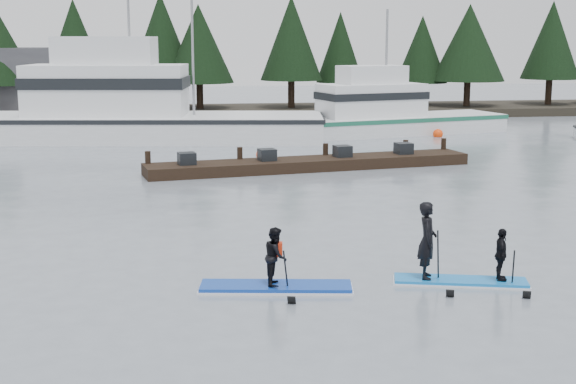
{
  "coord_description": "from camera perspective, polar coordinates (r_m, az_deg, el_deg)",
  "views": [
    {
      "loc": [
        -3.52,
        -17.45,
        5.65
      ],
      "look_at": [
        0.0,
        6.0,
        1.1
      ],
      "focal_mm": 50.0,
      "sensor_mm": 36.0,
      "label": 1
    }
  ],
  "objects": [
    {
      "name": "fishing_boat_medium",
      "position": [
        48.92,
        7.19,
        4.82
      ],
      "size": [
        14.16,
        7.08,
        8.23
      ],
      "rotation": [
        0.0,
        0.0,
        0.25
      ],
      "color": "white",
      "rests_on": "ground"
    },
    {
      "name": "treeline",
      "position": [
        59.82,
        -5.14,
        5.4
      ],
      "size": [
        60.0,
        4.0,
        8.0
      ],
      "primitive_type": null,
      "color": "black",
      "rests_on": "ground"
    },
    {
      "name": "buoy_c",
      "position": [
        47.79,
        10.61,
        3.89
      ],
      "size": [
        0.59,
        0.59,
        0.59
      ],
      "primitive_type": "sphere",
      "color": "#FF420C",
      "rests_on": "ground"
    },
    {
      "name": "ground",
      "position": [
        18.68,
        2.75,
        -6.76
      ],
      "size": [
        160.0,
        160.0,
        0.0
      ],
      "primitive_type": "plane",
      "color": "slate",
      "rests_on": "ground"
    },
    {
      "name": "buoy_b",
      "position": [
        38.68,
        -1.89,
        2.46
      ],
      "size": [
        0.54,
        0.54,
        0.54
      ],
      "primitive_type": "sphere",
      "color": "#FF420C",
      "rests_on": "ground"
    },
    {
      "name": "paddleboard_solo",
      "position": [
        18.32,
        -0.87,
        -5.56
      ],
      "size": [
        3.54,
        1.39,
        1.88
      ],
      "rotation": [
        0.0,
        0.0,
        -0.16
      ],
      "color": "#113AA2",
      "rests_on": "ground"
    },
    {
      "name": "floating_dock",
      "position": [
        35.21,
        1.62,
        2.02
      ],
      "size": [
        14.66,
        4.39,
        0.48
      ],
      "primitive_type": "cube",
      "rotation": [
        0.0,
        0.0,
        0.17
      ],
      "color": "black",
      "rests_on": "ground"
    },
    {
      "name": "fishing_boat_large",
      "position": [
        46.13,
        -10.55,
        4.68
      ],
      "size": [
        19.96,
        8.09,
        10.75
      ],
      "rotation": [
        0.0,
        0.0,
        -0.14
      ],
      "color": "white",
      "rests_on": "ground"
    },
    {
      "name": "far_shore",
      "position": [
        59.8,
        -5.15,
        5.68
      ],
      "size": [
        70.0,
        8.0,
        0.6
      ],
      "primitive_type": "cube",
      "color": "#2D281E",
      "rests_on": "ground"
    },
    {
      "name": "waterfront_building",
      "position": [
        62.42,
        -18.35,
        7.42
      ],
      "size": [
        18.0,
        6.0,
        5.0
      ],
      "primitive_type": "cube",
      "color": "#4C4C51",
      "rests_on": "ground"
    },
    {
      "name": "paddleboard_duo",
      "position": [
        19.13,
        11.73,
        -4.3
      ],
      "size": [
        3.15,
        1.68,
        2.41
      ],
      "rotation": [
        0.0,
        0.0,
        -0.27
      ],
      "color": "blue",
      "rests_on": "ground"
    }
  ]
}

